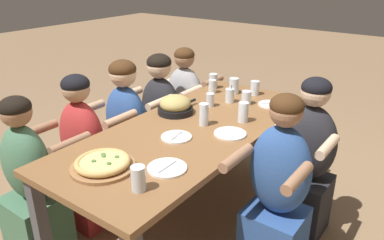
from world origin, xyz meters
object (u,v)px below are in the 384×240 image
skillet_bowl (175,106)px  diner_near_center (277,197)px  diner_near_midright (306,166)px  diner_far_center (128,136)px  drinking_glass_f (246,99)px  empty_plate_a (230,134)px  drinking_glass_g (213,82)px  diner_far_left (31,187)px  empty_plate_b (270,104)px  drinking_glass_h (234,87)px  empty_plate_c (176,137)px  cocktail_glass_blue (230,96)px  diner_far_right (185,111)px  drinking_glass_c (243,113)px  drinking_glass_i (138,180)px  diner_far_midright (161,122)px  drinking_glass_e (204,116)px  drinking_glass_d (210,100)px  drinking_glass_a (212,87)px  pizza_board_main (103,164)px  drinking_glass_b (255,88)px  diner_far_midleft (85,159)px  empty_plate_d (167,168)px

skillet_bowl → diner_near_center: (-0.17, -0.89, -0.32)m
diner_near_midright → diner_far_center: bearing=16.9°
skillet_bowl → drinking_glass_f: 0.56m
empty_plate_a → drinking_glass_g: (0.73, 0.61, 0.05)m
drinking_glass_f → diner_far_left: (-1.40, 0.72, -0.33)m
empty_plate_b → drinking_glass_h: bearing=77.8°
empty_plate_c → cocktail_glass_blue: (0.75, 0.07, 0.04)m
diner_far_right → drinking_glass_c: bearing=-29.5°
empty_plate_b → drinking_glass_i: bearing=179.8°
empty_plate_b → drinking_glass_g: 0.59m
cocktail_glass_blue → diner_far_midright: 0.69m
skillet_bowl → drinking_glass_h: (0.63, -0.11, 0.00)m
empty_plate_c → diner_far_center: 0.75m
drinking_glass_h → diner_far_right: bearing=88.7°
cocktail_glass_blue → drinking_glass_e: (-0.48, -0.09, 0.02)m
drinking_glass_i → diner_near_center: diner_near_center is taller
empty_plate_c → drinking_glass_d: 0.60m
empty_plate_a → empty_plate_c: bearing=134.5°
skillet_bowl → drinking_glass_a: size_ratio=3.34×
empty_plate_b → diner_near_center: (-0.72, -0.41, -0.27)m
pizza_board_main → drinking_glass_f: size_ratio=3.29×
drinking_glass_a → empty_plate_a: bearing=-138.7°
empty_plate_b → drinking_glass_c: 0.41m
empty_plate_b → drinking_glass_b: (0.15, 0.21, 0.05)m
drinking_glass_g → empty_plate_c: bearing=-159.4°
drinking_glass_c → diner_far_right: size_ratio=0.13×
drinking_glass_b → diner_far_midright: 0.85m
empty_plate_c → diner_far_right: diner_far_right is taller
empty_plate_b → diner_far_midleft: bearing=140.4°
empty_plate_c → empty_plate_d: 0.38m
empty_plate_d → diner_far_left: size_ratio=0.19×
drinking_glass_c → drinking_glass_f: bearing=25.1°
cocktail_glass_blue → drinking_glass_c: 0.39m
empty_plate_a → diner_far_midright: diner_far_midright is taller
drinking_glass_g → drinking_glass_b: bearing=-81.4°
pizza_board_main → drinking_glass_d: (1.10, 0.06, 0.02)m
diner_near_midright → diner_far_right: bearing=-15.2°
diner_far_midleft → diner_far_right: size_ratio=1.02×
diner_far_center → drinking_glass_c: bearing=16.0°
empty_plate_d → drinking_glass_e: bearing=16.5°
cocktail_glass_blue → diner_near_midright: 0.77m
drinking_glass_c → drinking_glass_a: bearing=52.4°
empty_plate_a → drinking_glass_g: bearing=39.7°
drinking_glass_a → drinking_glass_d: bearing=-149.5°
drinking_glass_i → diner_far_right: 1.78m
drinking_glass_d → drinking_glass_f: drinking_glass_f is taller
drinking_glass_b → drinking_glass_g: drinking_glass_g is taller
drinking_glass_h → drinking_glass_i: bearing=-166.5°
drinking_glass_a → diner_near_center: (-0.71, -0.93, -0.31)m
cocktail_glass_blue → drinking_glass_d: bearing=156.0°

